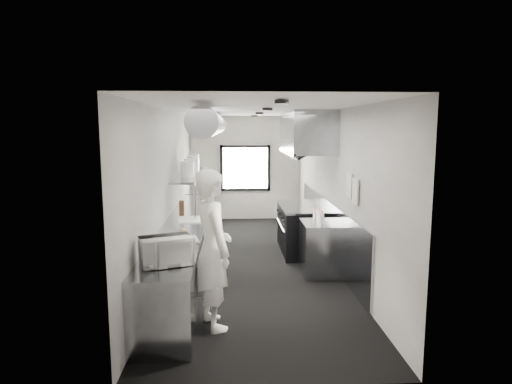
{
  "coord_description": "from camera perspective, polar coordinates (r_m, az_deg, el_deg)",
  "views": [
    {
      "loc": [
        -0.35,
        -7.93,
        2.49
      ],
      "look_at": [
        0.07,
        -0.2,
        1.36
      ],
      "focal_mm": 30.97,
      "sensor_mm": 36.0,
      "label": 1
    }
  ],
  "objects": [
    {
      "name": "cutting_board",
      "position": [
        7.75,
        -8.46,
        -3.53
      ],
      "size": [
        0.46,
        0.59,
        0.02
      ],
      "primitive_type": "cube",
      "rotation": [
        0.0,
        0.0,
        0.1
      ],
      "color": "white",
      "rests_on": "prep_counter"
    },
    {
      "name": "squeeze_bottle_c",
      "position": [
        7.5,
        8.18,
        -3.22
      ],
      "size": [
        0.08,
        0.08,
        0.2
      ],
      "primitive_type": "cylinder",
      "rotation": [
        0.0,
        0.0,
        -0.28
      ],
      "color": "white",
      "rests_on": "bottle_station"
    },
    {
      "name": "plate_stack_d",
      "position": [
        9.72,
        -8.04,
        3.88
      ],
      "size": [
        0.29,
        0.29,
        0.36
      ],
      "primitive_type": "cylinder",
      "rotation": [
        0.0,
        0.0,
        -0.27
      ],
      "color": "white",
      "rests_on": "pass_shelf"
    },
    {
      "name": "wall_left",
      "position": [
        8.09,
        -11.23,
        0.43
      ],
      "size": [
        0.02,
        8.0,
        2.8
      ],
      "primitive_type": "cube",
      "color": "beige",
      "rests_on": "floor"
    },
    {
      "name": "floor",
      "position": [
        8.32,
        -0.54,
        -9.08
      ],
      "size": [
        3.0,
        8.0,
        0.01
      ],
      "primitive_type": "cube",
      "color": "black",
      "rests_on": "ground"
    },
    {
      "name": "squeeze_bottle_e",
      "position": [
        7.86,
        7.56,
        -2.82
      ],
      "size": [
        0.06,
        0.06,
        0.16
      ],
      "primitive_type": "cylinder",
      "rotation": [
        0.0,
        0.0,
        -0.12
      ],
      "color": "white",
      "rests_on": "bottle_station"
    },
    {
      "name": "microwave",
      "position": [
        5.3,
        -11.53,
        -7.43
      ],
      "size": [
        0.65,
        0.58,
        0.33
      ],
      "primitive_type": "imported",
      "rotation": [
        0.0,
        0.0,
        0.36
      ],
      "color": "white",
      "rests_on": "prep_counter"
    },
    {
      "name": "wall_right",
      "position": [
        8.21,
        9.96,
        0.59
      ],
      "size": [
        0.02,
        8.0,
        2.8
      ],
      "primitive_type": "cube",
      "color": "beige",
      "rests_on": "floor"
    },
    {
      "name": "pastry",
      "position": [
        6.68,
        -9.43,
        -5.0
      ],
      "size": [
        0.09,
        0.09,
        0.09
      ],
      "primitive_type": "sphere",
      "color": "tan",
      "rests_on": "small_plate"
    },
    {
      "name": "plate_stack_a",
      "position": [
        8.38,
        -8.88,
        2.94
      ],
      "size": [
        0.32,
        0.32,
        0.29
      ],
      "primitive_type": "cylinder",
      "rotation": [
        0.0,
        0.0,
        0.37
      ],
      "color": "white",
      "rests_on": "pass_shelf"
    },
    {
      "name": "notice_sheet_a",
      "position": [
        7.03,
        11.95,
        0.88
      ],
      "size": [
        0.02,
        0.28,
        0.38
      ],
      "primitive_type": "cube",
      "color": "silver",
      "rests_on": "wall_right"
    },
    {
      "name": "squeeze_bottle_a",
      "position": [
        7.27,
        8.33,
        -3.67
      ],
      "size": [
        0.06,
        0.06,
        0.17
      ],
      "primitive_type": "cylinder",
      "rotation": [
        0.0,
        0.0,
        -0.06
      ],
      "color": "white",
      "rests_on": "bottle_station"
    },
    {
      "name": "hvac_duct",
      "position": [
        8.34,
        -5.56,
        8.71
      ],
      "size": [
        0.4,
        6.4,
        0.4
      ],
      "primitive_type": "cylinder",
      "rotation": [
        1.57,
        0.0,
        0.0
      ],
      "color": "#9C9DA5",
      "rests_on": "ceiling"
    },
    {
      "name": "squeeze_bottle_b",
      "position": [
        7.41,
        8.55,
        -3.41
      ],
      "size": [
        0.08,
        0.08,
        0.19
      ],
      "primitive_type": "cylinder",
      "rotation": [
        0.0,
        0.0,
        0.3
      ],
      "color": "white",
      "rests_on": "bottle_station"
    },
    {
      "name": "wall_cladding",
      "position": [
        8.65,
        9.24,
        -4.73
      ],
      "size": [
        0.03,
        5.5,
        1.1
      ],
      "primitive_type": "cube",
      "color": "gray",
      "rests_on": "wall_right"
    },
    {
      "name": "deli_tub_a",
      "position": [
        5.51,
        -13.04,
        -8.08
      ],
      "size": [
        0.19,
        0.19,
        0.11
      ],
      "primitive_type": "cylinder",
      "rotation": [
        0.0,
        0.0,
        0.34
      ],
      "color": "beige",
      "rests_on": "prep_counter"
    },
    {
      "name": "ceiling",
      "position": [
        7.94,
        -0.57,
        10.57
      ],
      "size": [
        3.0,
        8.0,
        0.01
      ],
      "primitive_type": "cube",
      "color": "white",
      "rests_on": "wall_back"
    },
    {
      "name": "pass_shelf",
      "position": [
        9.02,
        -8.42,
        2.17
      ],
      "size": [
        0.45,
        3.0,
        0.68
      ],
      "color": "gray",
      "rests_on": "prep_counter"
    },
    {
      "name": "wall_back",
      "position": [
        11.98,
        -1.4,
        3.11
      ],
      "size": [
        3.0,
        0.02,
        2.8
      ],
      "primitive_type": "cube",
      "color": "beige",
      "rests_on": "floor"
    },
    {
      "name": "prep_counter",
      "position": [
        7.75,
        -8.97,
        -7.04
      ],
      "size": [
        0.7,
        6.0,
        0.9
      ],
      "primitive_type": "cube",
      "color": "gray",
      "rests_on": "floor"
    },
    {
      "name": "line_cook",
      "position": [
        5.53,
        -5.62,
        -7.36
      ],
      "size": [
        0.71,
        0.85,
        1.99
      ],
      "primitive_type": "imported",
      "rotation": [
        0.0,
        0.0,
        1.94
      ],
      "color": "white",
      "rests_on": "floor"
    },
    {
      "name": "wall_front",
      "position": [
        4.09,
        1.93,
        -7.1
      ],
      "size": [
        3.0,
        0.02,
        2.8
      ],
      "primitive_type": "cube",
      "color": "beige",
      "rests_on": "floor"
    },
    {
      "name": "newspaper",
      "position": [
        6.41,
        -9.1,
        -6.07
      ],
      "size": [
        0.44,
        0.51,
        0.01
      ],
      "primitive_type": "cube",
      "rotation": [
        0.0,
        0.0,
        0.22
      ],
      "color": "beige",
      "rests_on": "prep_counter"
    },
    {
      "name": "range",
      "position": [
        8.97,
        5.92,
        -4.73
      ],
      "size": [
        0.88,
        1.6,
        0.94
      ],
      "color": "black",
      "rests_on": "floor"
    },
    {
      "name": "small_plate",
      "position": [
        6.69,
        -9.42,
        -5.44
      ],
      "size": [
        0.25,
        0.25,
        0.02
      ],
      "primitive_type": "cylinder",
      "rotation": [
        0.0,
        0.0,
        0.33
      ],
      "color": "white",
      "rests_on": "prep_counter"
    },
    {
      "name": "squeeze_bottle_d",
      "position": [
        7.69,
        8.03,
        -2.9
      ],
      "size": [
        0.08,
        0.08,
        0.2
      ],
      "primitive_type": "cylinder",
      "rotation": [
        0.0,
        0.0,
        0.3
      ],
      "color": "white",
      "rests_on": "bottle_station"
    },
    {
      "name": "plate_stack_b",
      "position": [
        8.82,
        -8.51,
        3.28
      ],
      "size": [
        0.32,
        0.32,
        0.31
      ],
      "primitive_type": "cylinder",
      "rotation": [
        0.0,
        0.0,
        -0.4
      ],
      "color": "white",
      "rests_on": "pass_shelf"
    },
    {
      "name": "plate_stack_c",
      "position": [
        9.31,
        -8.16,
        3.62
      ],
      "size": [
        0.28,
        0.28,
        0.34
      ],
      "primitive_type": "cylinder",
      "rotation": [
        0.0,
        0.0,
        -0.2
      ],
      "color": "white",
      "rests_on": "pass_shelf"
    },
    {
      "name": "knife_block",
      "position": [
        8.41,
        -9.58,
        -1.92
      ],
      "size": [
        0.11,
        0.21,
        0.22
      ],
      "primitive_type": "cube",
      "rotation": [
        0.0,
        0.0,
        0.09
      ],
      "color": "brown",
      "rests_on": "prep_counter"
    },
    {
      "name": "far_work_table",
      "position": [
        11.34,
        -7.08,
        -2.09
      ],
      "size": [
        0.7,
        1.2,
        0.9
      ],
      "primitive_type": "cube",
      "color": "gray",
      "rests_on": "floor"
    },
    {
      "name": "service_window",
      "position": [
        11.95,
        -1.39,
        3.1
      ],
      "size": [
        1.36,
        0.05,
        1.25
      ],
      "color": "silver",
      "rests_on": "wall_back"
    },
    {
      "name": "exhaust_hood",
      "position": [
        8.75,
        6.49,
        7.63
      ],
      "size": [
        0.81,
        2.2,
        0.88
      ],
      "color": "gray",
      "rests_on": "ceiling"
    },
    {
      "name": "bottle_station",
      "position": [
        7.66,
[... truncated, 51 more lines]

